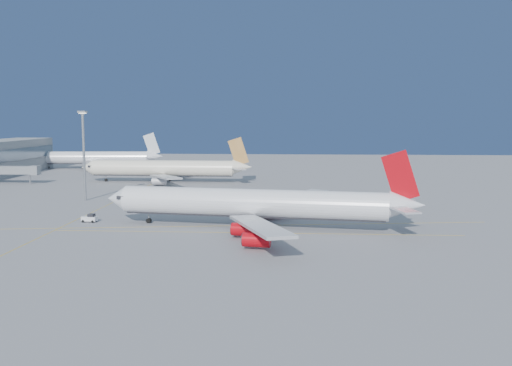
# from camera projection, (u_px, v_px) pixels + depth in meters

# --- Properties ---
(ground) EXTENTS (500.00, 500.00, 0.00)m
(ground) POSITION_uv_depth(u_px,v_px,m) (238.00, 221.00, 138.75)
(ground) COLOR slate
(ground) RESTS_ON ground
(jet_bridge) EXTENTS (23.60, 3.60, 6.90)m
(jet_bridge) POSITION_uv_depth(u_px,v_px,m) (11.00, 170.00, 215.42)
(jet_bridge) COLOR gray
(jet_bridge) RESTS_ON ground
(taxiway_lines) EXTENTS (118.86, 140.00, 0.02)m
(taxiway_lines) POSITION_uv_depth(u_px,v_px,m) (184.00, 216.00, 145.97)
(taxiway_lines) COLOR #D2A10B
(taxiway_lines) RESTS_ON ground
(airliner_virgin) EXTENTS (73.98, 65.88, 18.28)m
(airliner_virgin) POSITION_uv_depth(u_px,v_px,m) (258.00, 204.00, 129.88)
(airliner_virgin) COLOR white
(airliner_virgin) RESTS_ON ground
(airliner_etihad) EXTENTS (67.46, 62.47, 17.64)m
(airliner_etihad) POSITION_uv_depth(u_px,v_px,m) (166.00, 168.00, 221.24)
(airliner_etihad) COLOR #F1E8CD
(airliner_etihad) RESTS_ON ground
(airliner_third) EXTENTS (65.93, 60.62, 17.68)m
(airliner_third) POSITION_uv_depth(u_px,v_px,m) (96.00, 158.00, 278.31)
(airliner_third) COLOR white
(airliner_third) RESTS_ON ground
(pushback_tug) EXTENTS (3.76, 2.54, 2.01)m
(pushback_tug) POSITION_uv_depth(u_px,v_px,m) (90.00, 218.00, 137.35)
(pushback_tug) COLOR white
(pushback_tug) RESTS_ON ground
(light_mast) EXTENTS (2.34, 2.34, 27.02)m
(light_mast) POSITION_uv_depth(u_px,v_px,m) (84.00, 148.00, 171.18)
(light_mast) COLOR gray
(light_mast) RESTS_ON ground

